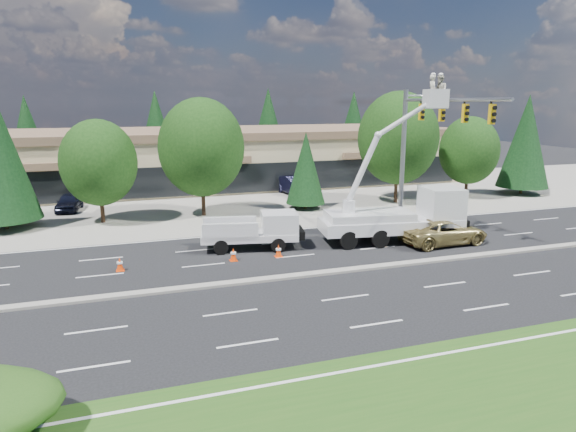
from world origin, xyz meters
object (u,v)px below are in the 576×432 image
object	(u,v)px
bucket_truck	(404,207)
minivan	(443,232)
signal_mast	(422,136)
utility_pickup	(256,234)

from	to	relation	value
bucket_truck	minivan	bearing A→B (deg)	-24.70
signal_mast	bucket_truck	distance (m)	5.73
utility_pickup	bucket_truck	xyz separation A→B (m)	(8.75, -1.25, 1.24)
bucket_truck	signal_mast	bearing A→B (deg)	54.55
minivan	bucket_truck	bearing A→B (deg)	54.54
bucket_truck	utility_pickup	bearing A→B (deg)	-179.40
signal_mast	utility_pickup	distance (m)	12.86
signal_mast	minivan	size ratio (longest dim) A/B	1.92
bucket_truck	minivan	world-z (taller)	bucket_truck
signal_mast	minivan	bearing A→B (deg)	-102.58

